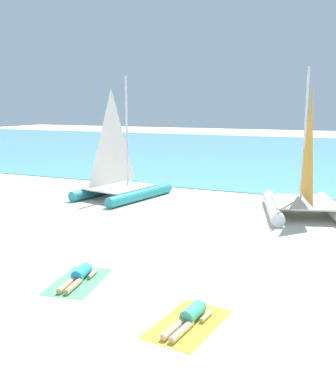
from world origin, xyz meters
name	(u,v)px	position (x,y,z in m)	size (l,w,h in m)	color
ground_plane	(208,200)	(0.00, 10.00, 0.00)	(120.00, 120.00, 0.00)	beige
ocean_water	(286,152)	(0.00, 32.23, 0.03)	(120.00, 40.00, 0.05)	#5BB2C1
sailboat_white	(304,194)	(4.29, 8.98, 0.85)	(3.87, 4.97, 5.72)	white
sailboat_teal	(120,180)	(-3.92, 8.86, 0.83)	(3.53, 4.72, 5.56)	teal
towel_middle	(78,281)	(0.11, -0.18, 0.01)	(1.10, 1.90, 0.01)	#4CB266
sunbather_middle	(79,275)	(0.09, -0.12, 0.13)	(0.68, 1.56, 0.30)	#268CCC
towel_right	(188,324)	(3.35, -1.07, 0.01)	(1.10, 1.90, 0.01)	yellow
sunbather_right	(190,316)	(3.36, -1.00, 0.13)	(0.59, 1.57, 0.30)	#3FB28C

